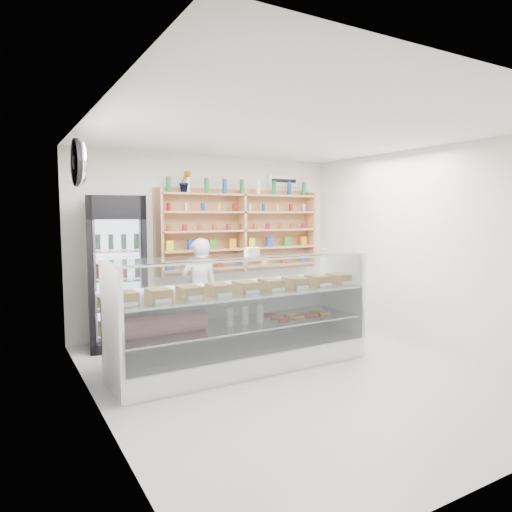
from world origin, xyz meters
TOP-DOWN VIEW (x-y plane):
  - room at (0.00, 0.00)m, footprint 5.00×5.00m
  - display_counter at (-0.47, 0.52)m, footprint 3.16×0.94m
  - shop_worker at (-0.44, 1.91)m, footprint 0.57×0.39m
  - drinks_cooler at (-1.57, 2.13)m, footprint 0.91×0.90m
  - wall_shelving at (0.50, 2.34)m, footprint 2.84×0.28m
  - potted_plant at (-0.48, 2.34)m, footprint 0.21×0.18m
  - security_mirror at (-2.17, 1.20)m, footprint 0.15×0.50m
  - wall_sign at (1.40, 2.47)m, footprint 0.62×0.03m

SIDE VIEW (x-z plane):
  - display_counter at x=-0.47m, z-range -0.31..1.06m
  - shop_worker at x=-0.44m, z-range 0.00..1.52m
  - drinks_cooler at x=-1.57m, z-range 0.00..2.12m
  - room at x=0.00m, z-range -1.10..3.90m
  - wall_shelving at x=0.50m, z-range 0.93..2.26m
  - potted_plant at x=-0.48m, z-range 2.20..2.53m
  - security_mirror at x=-2.17m, z-range 2.20..2.70m
  - wall_sign at x=1.40m, z-range 2.35..2.55m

